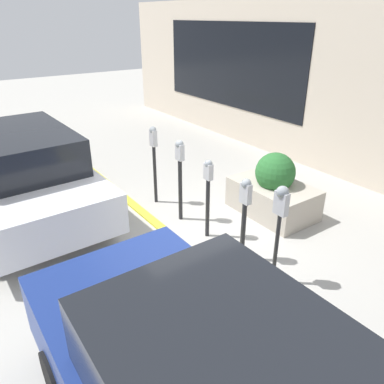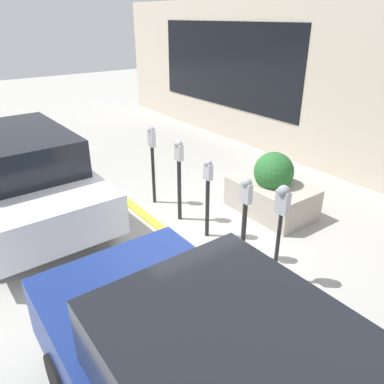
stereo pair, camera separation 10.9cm
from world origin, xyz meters
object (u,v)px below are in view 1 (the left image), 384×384
at_px(parking_meter_middle, 208,188).
at_px(parking_meter_fourth, 180,169).
at_px(parked_car_middle, 20,172).
at_px(parking_meter_nearest, 280,212).
at_px(parking_meter_second, 245,207).
at_px(planter_box, 273,191).
at_px(parking_meter_farthest, 154,153).

bearing_deg(parking_meter_middle, parking_meter_fourth, 3.48).
relative_size(parking_meter_fourth, parked_car_middle, 0.32).
relative_size(parking_meter_nearest, parking_meter_fourth, 0.98).
relative_size(parking_meter_second, parked_car_middle, 0.28).
bearing_deg(parking_meter_fourth, planter_box, -116.99).
relative_size(parking_meter_middle, parked_car_middle, 0.29).
height_order(parking_meter_middle, parked_car_middle, parked_car_middle).
xyz_separation_m(planter_box, parked_car_middle, (2.62, 3.76, 0.39)).
bearing_deg(planter_box, parking_meter_middle, 88.40).
bearing_deg(parking_meter_middle, parking_meter_second, -178.11).
xyz_separation_m(parking_meter_middle, parking_meter_fourth, (0.74, 0.05, 0.09)).
height_order(parking_meter_middle, parking_meter_fourth, parking_meter_fourth).
xyz_separation_m(parking_meter_second, planter_box, (0.79, -1.47, -0.45)).
distance_m(parking_meter_middle, parked_car_middle, 3.43).
bearing_deg(parking_meter_fourth, parking_meter_middle, -176.52).
bearing_deg(planter_box, parking_meter_fourth, 63.01).
relative_size(parking_meter_fourth, planter_box, 0.97).
bearing_deg(parking_meter_nearest, parking_meter_second, -0.69).
height_order(parking_meter_nearest, parking_meter_fourth, parking_meter_fourth).
distance_m(parking_meter_middle, parking_meter_fourth, 0.75).
bearing_deg(planter_box, parking_meter_farthest, 43.43).
distance_m(parking_meter_middle, planter_box, 1.56).
bearing_deg(parking_meter_middle, parking_meter_farthest, 2.26).
height_order(parking_meter_second, parking_meter_farthest, parking_meter_farthest).
bearing_deg(parking_meter_nearest, planter_box, -45.52).
bearing_deg(parking_meter_farthest, parked_car_middle, 66.17).
bearing_deg(parking_meter_fourth, parking_meter_second, -177.36).
xyz_separation_m(parking_meter_fourth, parked_car_middle, (1.84, 2.23, -0.15)).
distance_m(parking_meter_second, parking_meter_farthest, 2.44).
relative_size(parking_meter_middle, parking_meter_fourth, 0.91).
xyz_separation_m(parking_meter_fourth, parking_meter_farthest, (0.86, 0.02, 0.05)).
bearing_deg(parked_car_middle, parking_meter_farthest, -115.10).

